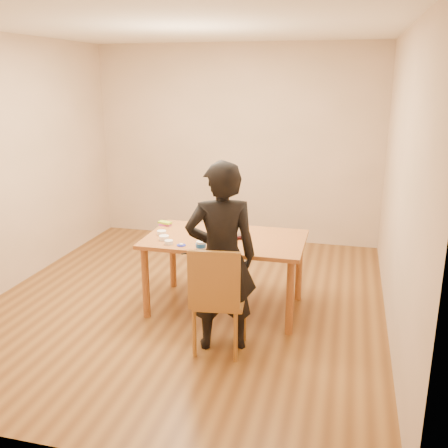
% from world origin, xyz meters
% --- Properties ---
extents(room_shell, '(4.00, 4.50, 2.70)m').
position_xyz_m(room_shell, '(0.00, 0.34, 1.35)').
color(room_shell, brown).
rests_on(room_shell, ground).
extents(dining_table, '(1.54, 0.92, 0.04)m').
position_xyz_m(dining_table, '(0.42, -0.04, 0.73)').
color(dining_table, brown).
rests_on(dining_table, floor).
extents(dining_chair, '(0.46, 0.46, 0.04)m').
position_xyz_m(dining_chair, '(0.57, -0.82, 0.45)').
color(dining_chair, brown).
rests_on(dining_chair, floor).
extents(cake_plate, '(0.31, 0.31, 0.02)m').
position_xyz_m(cake_plate, '(0.49, 0.04, 0.76)').
color(cake_plate, '#AC0B2C').
rests_on(cake_plate, dining_table).
extents(cake, '(0.22, 0.22, 0.07)m').
position_xyz_m(cake, '(0.49, 0.04, 0.81)').
color(cake, white).
rests_on(cake, cake_plate).
extents(frosting_dome, '(0.22, 0.22, 0.03)m').
position_xyz_m(frosting_dome, '(0.49, 0.04, 0.86)').
color(frosting_dome, white).
rests_on(frosting_dome, cake).
extents(frosting_tub, '(0.08, 0.08, 0.07)m').
position_xyz_m(frosting_tub, '(0.29, -0.43, 0.79)').
color(frosting_tub, white).
rests_on(frosting_tub, dining_table).
extents(frosting_lid, '(0.09, 0.09, 0.01)m').
position_xyz_m(frosting_lid, '(0.09, -0.38, 0.75)').
color(frosting_lid, '#171F98').
rests_on(frosting_lid, dining_table).
extents(frosting_dollop, '(0.04, 0.04, 0.02)m').
position_xyz_m(frosting_dollop, '(0.09, -0.38, 0.77)').
color(frosting_dollop, white).
rests_on(frosting_dollop, frosting_lid).
extents(ramekin_green, '(0.08, 0.08, 0.04)m').
position_xyz_m(ramekin_green, '(-0.04, -0.37, 0.77)').
color(ramekin_green, white).
rests_on(ramekin_green, dining_table).
extents(ramekin_yellow, '(0.09, 0.09, 0.04)m').
position_xyz_m(ramekin_yellow, '(-0.21, -0.12, 0.77)').
color(ramekin_yellow, white).
rests_on(ramekin_yellow, dining_table).
extents(ramekin_multi, '(0.09, 0.09, 0.04)m').
position_xyz_m(ramekin_multi, '(-0.12, -0.27, 0.77)').
color(ramekin_multi, white).
rests_on(ramekin_multi, dining_table).
extents(candy_box_pink, '(0.12, 0.07, 0.02)m').
position_xyz_m(candy_box_pink, '(-0.29, 0.20, 0.76)').
color(candy_box_pink, '#EC37BD').
rests_on(candy_box_pink, dining_table).
extents(candy_box_green, '(0.15, 0.11, 0.02)m').
position_xyz_m(candy_box_green, '(-0.30, 0.20, 0.78)').
color(candy_box_green, '#4CB421').
rests_on(candy_box_green, candy_box_pink).
extents(spatula, '(0.13, 0.11, 0.01)m').
position_xyz_m(spatula, '(0.22, -0.56, 0.75)').
color(spatula, black).
rests_on(spatula, dining_table).
extents(person, '(0.69, 0.57, 1.63)m').
position_xyz_m(person, '(0.57, -0.77, 0.82)').
color(person, black).
rests_on(person, floor).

